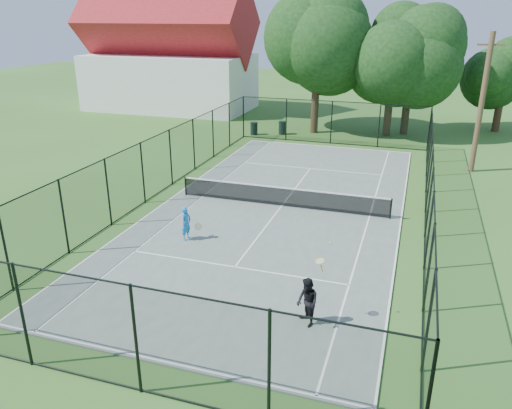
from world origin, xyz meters
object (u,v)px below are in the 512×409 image
(player_blue, at_px, (186,223))
(player_black, at_px, (307,302))
(trash_bin_left, at_px, (254,128))
(trash_bin_right, at_px, (282,128))
(tennis_net, at_px, (282,196))
(utility_pole, at_px, (482,103))

(player_blue, xyz_separation_m, player_black, (5.91, -4.29, 0.05))
(trash_bin_left, xyz_separation_m, trash_bin_right, (2.00, 0.80, 0.03))
(tennis_net, distance_m, player_black, 9.62)
(player_blue, relative_size, player_black, 0.55)
(utility_pole, relative_size, player_blue, 5.56)
(trash_bin_left, bearing_deg, player_black, -68.13)
(trash_bin_left, bearing_deg, trash_bin_right, 21.74)
(trash_bin_right, xyz_separation_m, player_blue, (1.32, -19.49, 0.25))
(player_blue, height_order, player_black, player_black)
(player_black, bearing_deg, player_blue, 144.02)
(tennis_net, relative_size, player_blue, 7.23)
(trash_bin_right, distance_m, utility_pole, 14.58)
(tennis_net, xyz_separation_m, player_blue, (-2.68, -4.77, 0.18))
(player_black, bearing_deg, tennis_net, 109.64)
(trash_bin_left, xyz_separation_m, player_black, (9.22, -22.98, 0.33))
(trash_bin_left, xyz_separation_m, utility_pole, (14.97, -4.93, 3.46))
(utility_pole, distance_m, player_blue, 18.31)
(trash_bin_left, xyz_separation_m, player_blue, (3.32, -18.69, 0.28))
(utility_pole, relative_size, player_black, 3.08)
(tennis_net, xyz_separation_m, player_black, (3.23, -9.06, 0.23))
(utility_pole, xyz_separation_m, player_blue, (-11.65, -13.77, -3.18))
(utility_pole, bearing_deg, tennis_net, -134.92)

